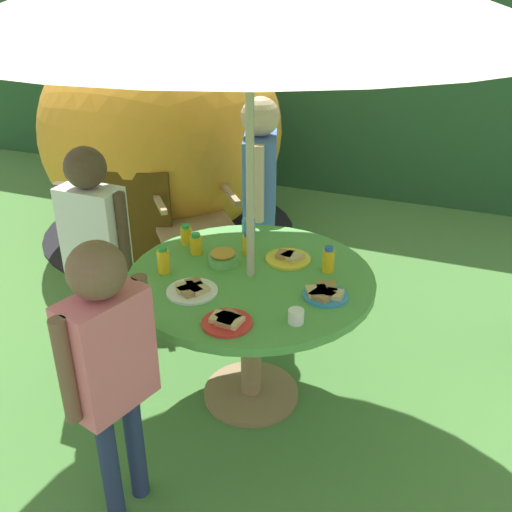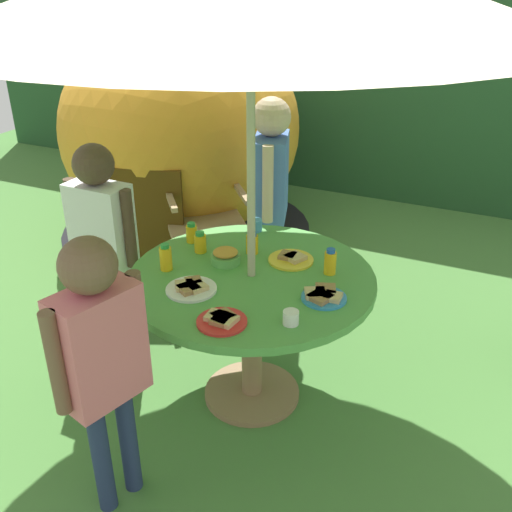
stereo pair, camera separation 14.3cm
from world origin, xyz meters
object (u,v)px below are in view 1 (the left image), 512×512
Objects in this scene: garden_table at (251,299)px; juice_bottle_near_right at (164,260)px; plate_front_edge at (192,290)px; juice_bottle_mid_left at (248,244)px; child_in_blue_shirt at (260,178)px; cup_far at (296,316)px; child_in_white_shirt at (94,231)px; cup_near at (249,225)px; wooden_chair at (191,208)px; child_in_pink_shirt at (108,352)px; plate_center_back at (288,258)px; plate_far_right at (325,293)px; juice_bottle_far_left at (328,260)px; dome_tent at (164,131)px; plate_near_left at (227,321)px; juice_bottle_center_front at (196,244)px; snack_bowl at (223,257)px; juice_bottle_mid_right at (186,235)px.

garden_table is 0.44m from juice_bottle_near_right.
juice_bottle_mid_left reaches higher than plate_front_edge.
child_in_blue_shirt is 20.37× the size of cup_far.
garden_table is 0.87m from child_in_white_shirt.
plate_front_edge is 3.09× the size of cup_near.
child_in_pink_shirt reaches higher than wooden_chair.
plate_far_right is at bearing -46.64° from plate_center_back.
juice_bottle_near_right reaches higher than juice_bottle_far_left.
dome_tent reaches higher than juice_bottle_mid_left.
plate_front_edge is 1.72× the size of juice_bottle_near_right.
juice_bottle_near_right is at bearing 149.41° from plate_front_edge.
child_in_pink_shirt is 0.48m from plate_near_left.
plate_center_back is (-0.25, 0.27, -0.00)m from plate_far_right.
juice_bottle_near_right is 0.75m from juice_bottle_far_left.
plate_center_back is at bearing 133.36° from plate_far_right.
plate_center_back is (0.96, 0.18, -0.06)m from child_in_white_shirt.
child_in_pink_shirt reaches higher than plate_front_edge.
cup_near is (-0.19, 0.45, 0.16)m from garden_table.
dome_tent is 20.10× the size of juice_bottle_far_left.
juice_bottle_mid_left is (-0.09, 0.20, 0.18)m from garden_table.
juice_bottle_mid_left is (0.24, 0.09, 0.00)m from juice_bottle_center_front.
plate_far_right is at bearing -9.52° from garden_table.
plate_far_right is 0.46m from plate_near_left.
juice_bottle_near_right is 0.43m from juice_bottle_mid_left.
child_in_blue_shirt is at bearing 87.51° from juice_bottle_center_front.
wooden_chair is 0.80× the size of child_in_white_shirt.
child_in_pink_shirt is 0.56m from plate_front_edge.
child_in_blue_shirt is 10.11× the size of juice_bottle_near_right.
child_in_blue_shirt is at bearing -51.65° from dome_tent.
dome_tent is 1.91× the size of child_in_blue_shirt.
child_in_pink_shirt reaches higher than plate_center_back.
juice_bottle_center_front is (-0.44, -0.09, 0.04)m from plate_center_back.
cup_far is (0.47, -0.35, -0.01)m from snack_bowl.
plate_near_left is 1.95× the size of juice_bottle_mid_right.
cup_far is (0.60, -1.19, -0.11)m from child_in_blue_shirt.
garden_table is at bearing 0.00° from child_in_blue_shirt.
plate_near_left is 0.64m from juice_bottle_center_front.
plate_center_back is 0.97× the size of plate_front_edge.
plate_far_right is (1.72, -1.72, -0.10)m from dome_tent.
juice_bottle_mid_left is (-0.20, -0.00, 0.04)m from plate_center_back.
garden_table is 15.71× the size of cup_near.
cup_far reaches higher than plate_far_right.
plate_near_left is (0.91, -0.43, -0.06)m from child_in_white_shirt.
juice_bottle_near_right is (0.98, -1.77, -0.06)m from dome_tent.
juice_bottle_near_right is at bearing -158.13° from juice_bottle_far_left.
snack_bowl is at bearing -27.12° from juice_bottle_mid_right.
juice_bottle_near_right is (-0.20, 0.12, 0.05)m from plate_front_edge.
dome_tent reaches higher than juice_bottle_center_front.
dome_tent reaches higher than wooden_chair.
plate_front_edge is at bearing -141.27° from juice_bottle_far_left.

